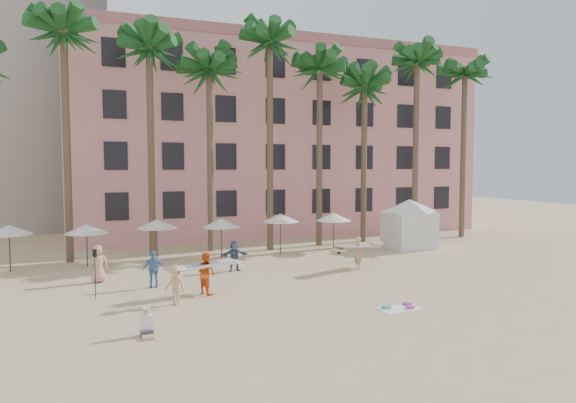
{
  "coord_description": "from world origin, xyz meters",
  "views": [
    {
      "loc": [
        -8.66,
        -19.39,
        5.9
      ],
      "look_at": [
        1.08,
        6.0,
        4.0
      ],
      "focal_mm": 32.0,
      "sensor_mm": 36.0,
      "label": 1
    }
  ],
  "objects_px": {
    "carrier_white": "(206,272)",
    "cabana": "(409,219)",
    "carrier_yellow": "(359,251)",
    "pink_hotel": "(270,143)"
  },
  "relations": [
    {
      "from": "carrier_white",
      "to": "cabana",
      "type": "bearing_deg",
      "value": 26.0
    },
    {
      "from": "carrier_yellow",
      "to": "carrier_white",
      "type": "xyz_separation_m",
      "value": [
        -9.28,
        -2.47,
        -0.04
      ]
    },
    {
      "from": "pink_hotel",
      "to": "carrier_white",
      "type": "xyz_separation_m",
      "value": [
        -10.85,
        -22.35,
        -6.98
      ]
    },
    {
      "from": "pink_hotel",
      "to": "carrier_yellow",
      "type": "xyz_separation_m",
      "value": [
        -1.57,
        -19.88,
        -6.94
      ]
    },
    {
      "from": "pink_hotel",
      "to": "cabana",
      "type": "height_order",
      "value": "pink_hotel"
    },
    {
      "from": "cabana",
      "to": "carrier_yellow",
      "type": "height_order",
      "value": "cabana"
    },
    {
      "from": "carrier_white",
      "to": "carrier_yellow",
      "type": "bearing_deg",
      "value": 14.91
    },
    {
      "from": "carrier_yellow",
      "to": "carrier_white",
      "type": "distance_m",
      "value": 9.6
    },
    {
      "from": "pink_hotel",
      "to": "cabana",
      "type": "bearing_deg",
      "value": -68.73
    },
    {
      "from": "cabana",
      "to": "carrier_white",
      "type": "bearing_deg",
      "value": -154.0
    }
  ]
}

